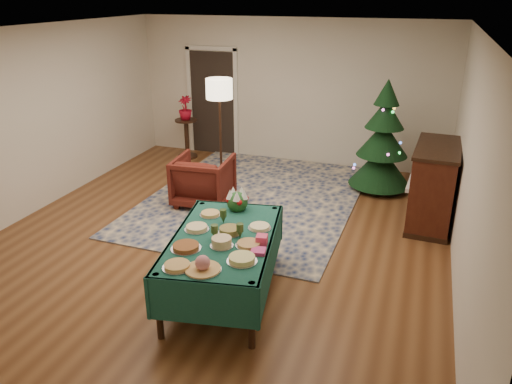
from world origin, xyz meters
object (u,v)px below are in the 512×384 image
(side_table, at_px, (187,139))
(potted_plant, at_px, (185,113))
(armchair, at_px, (203,178))
(gift_box, at_px, (262,240))
(floor_lamp, at_px, (219,95))
(christmas_tree, at_px, (383,142))
(buffet_table, at_px, (223,249))
(piano, at_px, (433,186))

(side_table, height_order, potted_plant, potted_plant)
(armchair, height_order, side_table, armchair)
(gift_box, distance_m, floor_lamp, 3.75)
(floor_lamp, bearing_deg, armchair, -84.47)
(gift_box, height_order, potted_plant, potted_plant)
(armchair, xyz_separation_m, side_table, (-1.30, 2.05, -0.05))
(floor_lamp, height_order, christmas_tree, christmas_tree)
(armchair, distance_m, potted_plant, 2.47)
(buffet_table, height_order, side_table, side_table)
(gift_box, xyz_separation_m, armchair, (-1.71, 2.27, -0.34))
(gift_box, bearing_deg, floor_lamp, 119.33)
(gift_box, xyz_separation_m, piano, (1.67, 2.71, -0.20))
(buffet_table, distance_m, piano, 3.42)
(christmas_tree, bearing_deg, side_table, 172.40)
(christmas_tree, height_order, piano, christmas_tree)
(buffet_table, xyz_separation_m, piano, (2.11, 2.69, -0.01))
(potted_plant, bearing_deg, floor_lamp, -42.62)
(buffet_table, height_order, armchair, armchair)
(gift_box, bearing_deg, side_table, 124.88)
(potted_plant, xyz_separation_m, christmas_tree, (3.84, -0.51, -0.07))
(armchair, bearing_deg, buffet_table, 114.95)
(armchair, relative_size, christmas_tree, 0.46)
(buffet_table, relative_size, armchair, 2.33)
(buffet_table, height_order, potted_plant, potted_plant)
(gift_box, height_order, armchair, armchair)
(side_table, height_order, piano, piano)
(side_table, bearing_deg, piano, -18.92)
(christmas_tree, bearing_deg, potted_plant, 172.40)
(floor_lamp, relative_size, side_table, 2.33)
(christmas_tree, bearing_deg, floor_lamp, -167.19)
(potted_plant, height_order, christmas_tree, christmas_tree)
(floor_lamp, xyz_separation_m, christmas_tree, (2.63, 0.60, -0.70))
(potted_plant, height_order, piano, piano)
(armchair, relative_size, piano, 0.63)
(floor_lamp, height_order, potted_plant, floor_lamp)
(potted_plant, bearing_deg, buffet_table, -59.15)
(buffet_table, xyz_separation_m, floor_lamp, (-1.36, 3.19, 0.96))
(floor_lamp, distance_m, christmas_tree, 2.79)
(potted_plant, distance_m, christmas_tree, 3.88)
(buffet_table, relative_size, piano, 1.46)
(armchair, bearing_deg, piano, -177.01)
(buffet_table, height_order, piano, piano)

